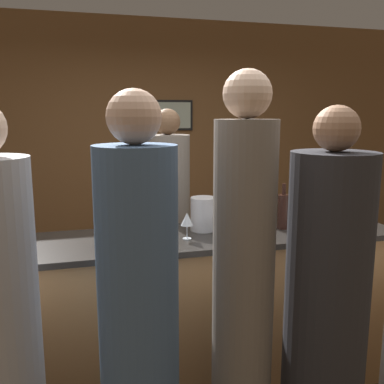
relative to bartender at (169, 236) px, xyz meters
The scene contains 17 objects.
back_wall 1.81m from the bartender, 88.10° to the left, with size 8.00×0.08×2.80m.
bar_counter 0.75m from the bartender, 85.26° to the right, with size 2.52×0.61×1.04m.
bartender is the anchor object (origin of this frame).
guest_0 1.41m from the bartender, 87.86° to the right, with size 0.28×0.28×1.96m.
guest_3 1.55m from the bartender, 73.41° to the right, with size 0.39×0.39×1.81m.
guest_4 1.50m from the bartender, 106.53° to the right, with size 0.34×0.34×1.87m.
wine_bottle_0 0.84m from the bartender, 43.57° to the right, with size 0.08×0.08×0.31m.
wine_bottle_1 0.76m from the bartender, 60.91° to the right, with size 0.08×0.08×0.31m.
wine_bottle_2 0.96m from the bartender, 47.48° to the right, with size 0.07×0.07×0.29m.
ice_bucket 0.66m from the bartender, 79.57° to the right, with size 0.16×0.16×0.21m.
wine_glass_0 0.99m from the bartender, 123.62° to the right, with size 0.08×0.08×0.16m.
wine_glass_1 0.99m from the bartender, 116.04° to the right, with size 0.07×0.07×0.17m.
wine_glass_2 0.83m from the bartender, 78.27° to the right, with size 0.07×0.07×0.16m.
wine_glass_3 0.95m from the bartender, 71.66° to the right, with size 0.08×0.08×0.17m.
wine_glass_4 0.82m from the bartender, 109.40° to the right, with size 0.08×0.08×0.15m.
wine_glass_5 1.27m from the bartender, 143.45° to the right, with size 0.08×0.08×0.18m.
wine_glass_6 0.81m from the bartender, 93.23° to the right, with size 0.07×0.07×0.16m.
Camera 1 is at (-0.70, -2.44, 1.77)m, focal length 40.00 mm.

